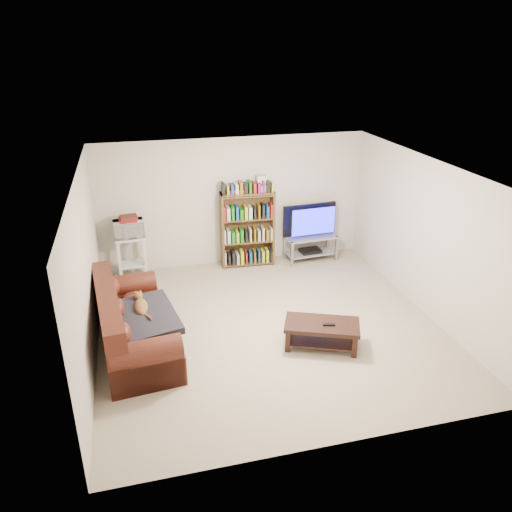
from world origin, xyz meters
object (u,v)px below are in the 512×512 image
object	(u,v)px
tv_stand	(311,244)
bookshelf	(247,228)
sofa	(130,328)
coffee_table	(322,330)

from	to	relation	value
tv_stand	bookshelf	world-z (taller)	bookshelf
sofa	coffee_table	bearing A→B (deg)	-19.08
tv_stand	bookshelf	distance (m)	1.30
coffee_table	bookshelf	bearing A→B (deg)	119.53
tv_stand	bookshelf	xyz separation A→B (m)	(-1.24, 0.09, 0.40)
coffee_table	tv_stand	size ratio (longest dim) A/B	1.12
bookshelf	tv_stand	bearing A→B (deg)	-1.54
coffee_table	tv_stand	xyz separation A→B (m)	(0.88, 2.88, 0.08)
coffee_table	sofa	bearing A→B (deg)	-170.48
tv_stand	bookshelf	size ratio (longest dim) A/B	0.71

